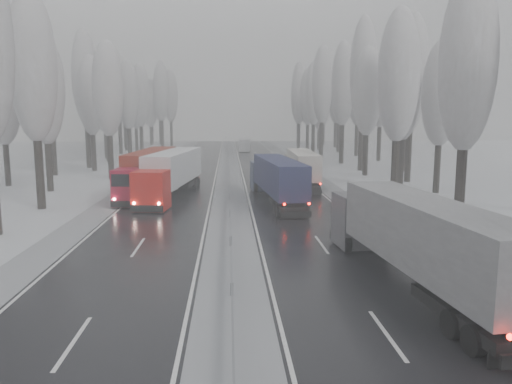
{
  "coord_description": "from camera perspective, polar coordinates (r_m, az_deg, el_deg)",
  "views": [
    {
      "loc": [
        -0.1,
        -15.79,
        7.42
      ],
      "look_at": [
        1.79,
        18.09,
        2.2
      ],
      "focal_mm": 35.0,
      "sensor_mm": 36.0,
      "label": 1
    }
  ],
  "objects": [
    {
      "name": "tree_19",
      "position": [
        51.0,
        20.4,
        10.45
      ],
      "size": [
        3.6,
        3.6,
        14.57
      ],
      "color": "black",
      "rests_on": "ground"
    },
    {
      "name": "tree_78",
      "position": [
        132.36,
        -10.97,
        10.82
      ],
      "size": [
        3.6,
        3.6,
        19.55
      ],
      "color": "black",
      "rests_on": "ground"
    },
    {
      "name": "tree_25",
      "position": [
        75.24,
        16.54,
        12.28
      ],
      "size": [
        3.6,
        3.6,
        19.44
      ],
      "color": "black",
      "rests_on": "ground"
    },
    {
      "name": "tree_62",
      "position": [
        61.18,
        -16.59,
        11.14
      ],
      "size": [
        3.6,
        3.6,
        16.04
      ],
      "color": "black",
      "rests_on": "ground"
    },
    {
      "name": "tree_35",
      "position": [
        118.86,
        9.13,
        10.73
      ],
      "size": [
        3.6,
        3.6,
        18.25
      ],
      "color": "black",
      "rests_on": "ground"
    },
    {
      "name": "tree_23",
      "position": [
        69.47,
        16.73,
        9.49
      ],
      "size": [
        3.6,
        3.6,
        13.55
      ],
      "color": "black",
      "rests_on": "ground"
    },
    {
      "name": "tree_58",
      "position": [
        43.22,
        -24.17,
        12.89
      ],
      "size": [
        3.6,
        3.6,
        17.21
      ],
      "color": "black",
      "rests_on": "ground"
    },
    {
      "name": "tree_32",
      "position": [
        106.39,
        5.96,
        10.72
      ],
      "size": [
        3.6,
        3.6,
        17.33
      ],
      "color": "black",
      "rests_on": "ground"
    },
    {
      "name": "tree_28",
      "position": [
        89.42,
        7.57,
        12.01
      ],
      "size": [
        3.6,
        3.6,
        19.62
      ],
      "color": "black",
      "rests_on": "ground"
    },
    {
      "name": "tree_20",
      "position": [
        54.11,
        16.57,
        11.27
      ],
      "size": [
        3.6,
        3.6,
        15.71
      ],
      "color": "black",
      "rests_on": "ground"
    },
    {
      "name": "tree_70",
      "position": [
        96.42,
        -13.11,
        10.66
      ],
      "size": [
        3.6,
        3.6,
        17.09
      ],
      "color": "black",
      "rests_on": "ground"
    },
    {
      "name": "tree_36",
      "position": [
        123.28,
        4.89,
        11.31
      ],
      "size": [
        3.6,
        3.6,
        20.23
      ],
      "color": "black",
      "rests_on": "ground"
    },
    {
      "name": "truck_blue_box",
      "position": [
        42.47,
        2.33,
        1.73
      ],
      "size": [
        3.72,
        15.08,
        3.83
      ],
      "rotation": [
        0.0,
        0.0,
        0.09
      ],
      "color": "#1B2645",
      "rests_on": "ground"
    },
    {
      "name": "ground",
      "position": [
        17.45,
        -2.67,
        -16.43
      ],
      "size": [
        260.0,
        260.0,
        0.0
      ],
      "primitive_type": "plane",
      "color": "silver",
      "rests_on": "ground"
    },
    {
      "name": "tree_79",
      "position": [
        136.65,
        -11.89,
        10.06
      ],
      "size": [
        3.6,
        3.6,
        17.07
      ],
      "color": "black",
      "rests_on": "ground"
    },
    {
      "name": "tree_24",
      "position": [
        69.43,
        12.17,
        13.32
      ],
      "size": [
        3.6,
        3.6,
        20.49
      ],
      "color": "black",
      "rests_on": "ground"
    },
    {
      "name": "tree_77",
      "position": [
        130.0,
        -12.01,
        9.36
      ],
      "size": [
        3.6,
        3.6,
        14.32
      ],
      "color": "black",
      "rests_on": "ground"
    },
    {
      "name": "tree_69",
      "position": [
        91.56,
        -17.01,
        11.52
      ],
      "size": [
        3.6,
        3.6,
        19.35
      ],
      "color": "black",
      "rests_on": "ground"
    },
    {
      "name": "tree_71",
      "position": [
        101.32,
        -15.46,
        11.38
      ],
      "size": [
        3.6,
        3.6,
        19.61
      ],
      "color": "black",
      "rests_on": "ground"
    },
    {
      "name": "tree_22",
      "position": [
        63.8,
        12.62,
        11.07
      ],
      "size": [
        3.6,
        3.6,
        15.86
      ],
      "color": "black",
      "rests_on": "ground"
    },
    {
      "name": "truck_cream_box",
      "position": [
        53.5,
        5.23,
        3.05
      ],
      "size": [
        2.7,
        14.42,
        3.68
      ],
      "rotation": [
        0.0,
        0.0,
        -0.03
      ],
      "color": "beige",
      "rests_on": "ground"
    },
    {
      "name": "tree_61",
      "position": [
        58.87,
        -27.02,
        9.36
      ],
      "size": [
        3.6,
        3.6,
        13.95
      ],
      "color": "black",
      "rests_on": "ground"
    },
    {
      "name": "tree_68",
      "position": [
        86.55,
        -14.42,
        10.67
      ],
      "size": [
        3.6,
        3.6,
        16.65
      ],
      "color": "black",
      "rests_on": "ground"
    },
    {
      "name": "shoulder_left",
      "position": [
        47.47,
        -15.44,
        -0.54
      ],
      "size": [
        2.4,
        200.0,
        0.04
      ],
      "primitive_type": "cube",
      "color": "gray",
      "rests_on": "ground"
    },
    {
      "name": "tree_26",
      "position": [
        79.2,
        9.92,
        12.0
      ],
      "size": [
        3.6,
        3.6,
        18.78
      ],
      "color": "black",
      "rests_on": "ground"
    },
    {
      "name": "tree_74",
      "position": [
        116.21,
        -10.8,
        11.18
      ],
      "size": [
        3.6,
        3.6,
        19.68
      ],
      "color": "black",
      "rests_on": "ground"
    },
    {
      "name": "tree_30",
      "position": [
        98.99,
        6.62,
        11.06
      ],
      "size": [
        3.6,
        3.6,
        17.86
      ],
      "color": "black",
      "rests_on": "ground"
    },
    {
      "name": "shoulder_right",
      "position": [
        47.51,
        9.37,
        -0.33
      ],
      "size": [
        2.4,
        200.0,
        0.04
      ],
      "primitive_type": "cube",
      "color": "gray",
      "rests_on": "ground"
    },
    {
      "name": "tree_31",
      "position": [
        104.07,
        9.52,
        11.13
      ],
      "size": [
        3.6,
        3.6,
        18.58
      ],
      "color": "black",
      "rests_on": "ground"
    },
    {
      "name": "median_guardrail",
      "position": [
        46.28,
        -3.03,
        0.26
      ],
      "size": [
        0.12,
        200.0,
        0.76
      ],
      "color": "slate",
      "rests_on": "ground"
    },
    {
      "name": "tree_39",
      "position": [
        138.26,
        5.9,
        9.95
      ],
      "size": [
        3.6,
        3.6,
        16.19
      ],
      "color": "black",
      "rests_on": "ground"
    },
    {
      "name": "tree_73",
      "position": [
        110.54,
        -14.77,
        10.37
      ],
      "size": [
        3.6,
        3.6,
        17.22
      ],
      "color": "black",
      "rests_on": "ground"
    },
    {
      "name": "carriageway_left",
      "position": [
        46.67,
        -9.49,
        -0.51
      ],
      "size": [
        7.5,
        200.0,
        0.03
      ],
      "primitive_type": "cube",
      "color": "black",
      "rests_on": "ground"
    },
    {
      "name": "truck_grey_tarp",
      "position": [
        22.54,
        17.63,
        -4.73
      ],
      "size": [
        3.95,
        15.66,
        3.98
      ],
      "rotation": [
        0.0,
        0.0,
        0.1
      ],
      "color": "#4D4D52",
      "rests_on": "ground"
    },
    {
      "name": "tree_76",
      "position": [
        125.37,
        -9.75,
        10.69
      ],
      "size": [
        3.6,
        3.6,
        18.55
      ],
      "color": "black",
      "rests_on": "ground"
    },
    {
      "name": "truck_red_white",
      "position": [
        45.95,
        -9.61,
        2.37
      ],
      "size": [
        4.61,
        16.28,
        4.14
      ],
      "rotation": [
        0.0,
        0.0,
        -0.13
      ],
      "color": "red",
      "rests_on": "ground"
    },
    {
      "name": "tree_65",
      "position": [
        75.38,
        -18.98,
        12.18
      ],
      "size": [
        3.6,
        3.6,
        19.48
      ],
      "color": "black",
      "rests_on": "ground"
    },
    {
      "name": "tree_38",
      "position": [
        133.91,
        4.97,
        10.49
      ],
      "size": [
        3.6,
        3.6,
        17.97
      ],
      "color": "black",
      "rests_on": "ground"
    },
    {
      "name": "tree_18",
      "position": [
        45.37,
        15.99,
        12.56
      ],
      "size": [
        3.6,
        3.6,
        16.58
      ],
      "color": "black",
      "rests_on": "ground"
    },
    {
      "name": "tree_16",
      "position": [
        35.06,
        23.06,
        13.38
      ],
      "size": [
        3.6,
        3.6,
        16.53
      ],
      "color": "black",
      "rests_on": "ground"
    },
    {
      "name": "tree_60",
      "position": [
        53.06,
        -23.02,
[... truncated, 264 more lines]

